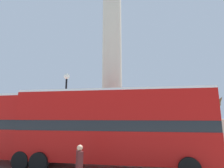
% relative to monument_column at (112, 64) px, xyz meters
% --- Properties ---
extents(ground_plane, '(200.00, 200.00, 0.00)m').
position_rel_monument_column_xyz_m(ground_plane, '(0.00, 0.00, -7.94)').
color(ground_plane, gray).
extents(monument_column, '(4.44, 4.44, 20.49)m').
position_rel_monument_column_xyz_m(monument_column, '(0.00, 0.00, 0.00)').
color(monument_column, '#BCB29E').
rests_on(monument_column, ground_plane).
extents(bus_c, '(10.64, 3.05, 4.32)m').
position_rel_monument_column_xyz_m(bus_c, '(0.83, -6.32, -5.55)').
color(bus_c, '#A80F0C').
rests_on(bus_c, ground_plane).
extents(equestrian_statue, '(4.17, 3.70, 5.95)m').
position_rel_monument_column_xyz_m(equestrian_statue, '(11.11, 5.77, -6.27)').
color(equestrian_statue, '#BCB29E').
rests_on(equestrian_statue, ground_plane).
extents(street_lamp, '(0.47, 0.47, 6.18)m').
position_rel_monument_column_xyz_m(street_lamp, '(-3.15, -3.67, -4.24)').
color(street_lamp, black).
rests_on(street_lamp, ground_plane).
extents(pedestrian_near_lamp, '(0.39, 0.49, 1.74)m').
position_rel_monument_column_xyz_m(pedestrian_near_lamp, '(-0.08, -9.63, -6.95)').
color(pedestrian_near_lamp, '#192347').
rests_on(pedestrian_near_lamp, ground_plane).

